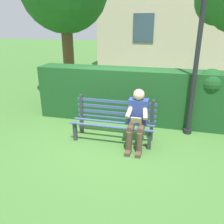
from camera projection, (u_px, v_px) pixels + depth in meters
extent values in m
plane|color=#3D6B2D|center=(113.00, 140.00, 4.98)|extent=(60.00, 60.00, 0.00)
cube|color=#2D3338|center=(149.00, 140.00, 4.56)|extent=(0.07, 0.07, 0.41)
cube|color=#2D3338|center=(75.00, 131.00, 4.91)|extent=(0.07, 0.07, 0.41)
cube|color=#2D3338|center=(151.00, 131.00, 4.91)|extent=(0.07, 0.07, 0.41)
cube|color=#2D3338|center=(82.00, 124.00, 5.26)|extent=(0.07, 0.07, 0.41)
cube|color=#384C7A|center=(116.00, 118.00, 5.05)|extent=(1.72, 0.06, 0.02)
cube|color=#384C7A|center=(113.00, 122.00, 4.83)|extent=(1.72, 0.06, 0.02)
cube|color=#384C7A|center=(110.00, 127.00, 4.61)|extent=(1.72, 0.06, 0.02)
cube|color=#2D3338|center=(153.00, 111.00, 4.78)|extent=(0.06, 0.06, 0.46)
cube|color=#2D3338|center=(81.00, 105.00, 5.14)|extent=(0.06, 0.06, 0.46)
cube|color=#384C7A|center=(116.00, 113.00, 5.01)|extent=(1.72, 0.02, 0.06)
cube|color=#384C7A|center=(116.00, 108.00, 4.96)|extent=(1.72, 0.02, 0.06)
cube|color=#384C7A|center=(116.00, 102.00, 4.91)|extent=(1.72, 0.02, 0.06)
cube|color=navy|center=(138.00, 112.00, 4.64)|extent=(0.38, 0.22, 0.52)
sphere|color=#D8AD8C|center=(139.00, 95.00, 4.49)|extent=(0.22, 0.22, 0.22)
cylinder|color=#473828|center=(141.00, 127.00, 4.51)|extent=(0.13, 0.42, 0.13)
cylinder|color=#473828|center=(131.00, 126.00, 4.56)|extent=(0.13, 0.42, 0.13)
cylinder|color=#473828|center=(139.00, 143.00, 4.40)|extent=(0.12, 0.12, 0.43)
cylinder|color=#473828|center=(129.00, 142.00, 4.45)|extent=(0.12, 0.12, 0.43)
cube|color=#473828|center=(138.00, 153.00, 4.40)|extent=(0.10, 0.24, 0.07)
cube|color=#473828|center=(128.00, 152.00, 4.44)|extent=(0.10, 0.24, 0.07)
cylinder|color=#D8AD8C|center=(145.00, 112.00, 4.46)|extent=(0.14, 0.32, 0.26)
cylinder|color=#D8AD8C|center=(130.00, 111.00, 4.52)|extent=(0.14, 0.32, 0.26)
cube|color=beige|center=(136.00, 120.00, 4.43)|extent=(0.20, 0.07, 0.13)
cube|color=#19471E|center=(141.00, 96.00, 5.73)|extent=(5.14, 0.66, 1.32)
sphere|color=#19471E|center=(211.00, 82.00, 5.12)|extent=(0.59, 0.59, 0.59)
sphere|color=#19471E|center=(91.00, 77.00, 5.94)|extent=(0.53, 0.53, 0.53)
cylinder|color=brown|center=(69.00, 57.00, 7.56)|extent=(0.36, 0.36, 2.60)
cube|color=#334756|center=(143.00, 28.00, 10.11)|extent=(0.90, 0.04, 1.20)
sphere|color=#2D702D|center=(220.00, 0.00, 6.23)|extent=(1.33, 1.33, 1.33)
cylinder|color=black|center=(187.00, 131.00, 5.28)|extent=(0.18, 0.18, 0.10)
cylinder|color=black|center=(197.00, 55.00, 4.67)|extent=(0.10, 0.10, 3.48)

